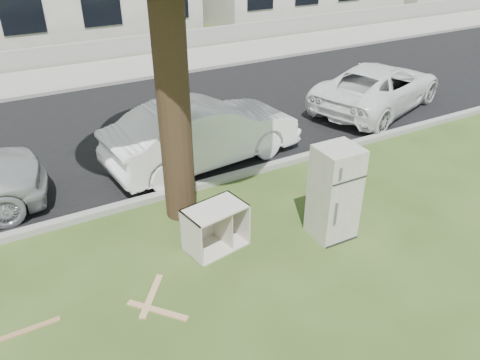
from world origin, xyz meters
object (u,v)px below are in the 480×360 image
fridge (334,193)px  car_center (204,132)px  cabinet (215,228)px  car_right (378,87)px

fridge → car_center: size_ratio=0.38×
fridge → car_center: fridge is taller
fridge → cabinet: (-1.86, 0.62, -0.43)m
cabinet → car_right: size_ratio=0.22×
cabinet → car_center: size_ratio=0.23×
fridge → cabinet: fridge is taller
fridge → car_right: (4.77, 4.03, -0.19)m
car_center → cabinet: bearing=152.3°
fridge → car_center: bearing=103.5°
car_center → car_right: 5.55m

